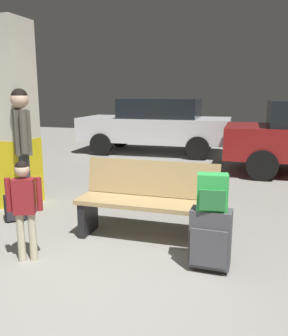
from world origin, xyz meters
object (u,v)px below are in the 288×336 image
object	(u,v)px
suitcase	(210,238)
backpack_bright	(212,192)
backpack_dark_floor	(15,208)
child	(24,200)
adult	(22,138)
parked_car_far	(156,124)
bench	(147,201)
structural_pillar	(12,116)

from	to	relation	value
suitcase	backpack_bright	size ratio (longest dim) A/B	1.78
backpack_bright	backpack_dark_floor	distance (m)	2.77
child	backpack_dark_floor	size ratio (longest dim) A/B	3.03
suitcase	adult	xyz separation A→B (m)	(-2.68, 0.91, 0.74)
parked_car_far	bench	bearing A→B (deg)	-75.50
structural_pillar	suitcase	xyz separation A→B (m)	(3.06, -1.22, -1.01)
suitcase	parked_car_far	distance (m)	6.85
structural_pillar	backpack_bright	world-z (taller)	structural_pillar
bench	child	distance (m)	1.36
bench	backpack_bright	xyz separation A→B (m)	(0.80, -0.58, 0.33)
suitcase	backpack_bright	distance (m)	0.45
backpack_bright	child	size ratio (longest dim) A/B	0.33
parked_car_far	backpack_dark_floor	bearing A→B (deg)	-93.20
suitcase	adult	size ratio (longest dim) A/B	0.35
structural_pillar	bench	distance (m)	2.51
structural_pillar	backpack_dark_floor	size ratio (longest dim) A/B	7.88
bench	adult	world-z (taller)	adult
bench	child	world-z (taller)	child
backpack_dark_floor	parked_car_far	world-z (taller)	parked_car_far
backpack_dark_floor	child	bearing A→B (deg)	-47.99
bench	adult	xyz separation A→B (m)	(-1.88, 0.33, 0.62)
bench	child	size ratio (longest dim) A/B	1.56
backpack_bright	adult	size ratio (longest dim) A/B	0.20
structural_pillar	adult	xyz separation A→B (m)	(0.38, -0.31, -0.26)
structural_pillar	parked_car_far	distance (m)	5.29
suitcase	adult	bearing A→B (deg)	161.20
bench	parked_car_far	distance (m)	6.06
suitcase	adult	world-z (taller)	adult
structural_pillar	backpack_dark_floor	bearing A→B (deg)	-55.60
backpack_bright	child	bearing A→B (deg)	-168.91
parked_car_far	backpack_bright	bearing A→B (deg)	-70.24
backpack_dark_floor	backpack_bright	bearing A→B (deg)	-12.92
adult	backpack_dark_floor	world-z (taller)	adult
structural_pillar	backpack_bright	size ratio (longest dim) A/B	7.88
bench	suitcase	bearing A→B (deg)	-36.01
bench	child	bearing A→B (deg)	-136.60
backpack_dark_floor	structural_pillar	bearing A→B (deg)	124.40
backpack_bright	backpack_dark_floor	xyz separation A→B (m)	(-2.64, 0.61, -0.60)
bench	backpack_bright	world-z (taller)	backpack_bright
child	parked_car_far	xyz separation A→B (m)	(-0.53, 6.78, 0.17)
adult	parked_car_far	world-z (taller)	adult
adult	parked_car_far	size ratio (longest dim) A/B	0.41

